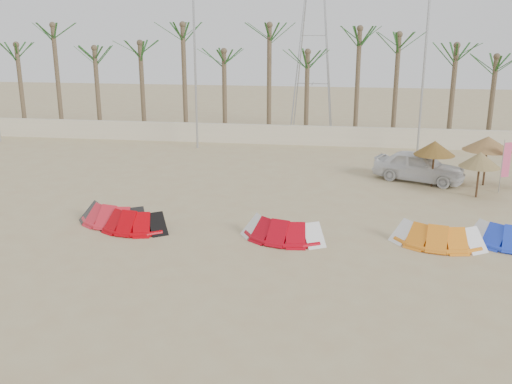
% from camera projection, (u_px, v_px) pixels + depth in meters
% --- Properties ---
extents(ground, '(120.00, 120.00, 0.00)m').
position_uv_depth(ground, '(227.00, 287.00, 17.53)').
color(ground, tan).
rests_on(ground, ground).
extents(boundary_wall, '(60.00, 0.30, 1.30)m').
position_uv_depth(boundary_wall, '(292.00, 135.00, 38.22)').
color(boundary_wall, beige).
rests_on(boundary_wall, ground).
extents(palm_line, '(52.00, 4.00, 7.70)m').
position_uv_depth(palm_line, '(305.00, 45.00, 37.92)').
color(palm_line, brown).
rests_on(palm_line, ground).
extents(lamp_b, '(1.25, 0.14, 11.00)m').
position_uv_depth(lamp_b, '(195.00, 58.00, 35.74)').
color(lamp_b, '#A5A8AD').
rests_on(lamp_b, ground).
extents(lamp_c, '(1.25, 0.14, 11.00)m').
position_uv_depth(lamp_c, '(425.00, 60.00, 33.73)').
color(lamp_c, '#A5A8AD').
rests_on(lamp_c, ground).
extents(pylon, '(3.00, 3.00, 14.00)m').
position_uv_depth(pylon, '(311.00, 129.00, 43.95)').
color(pylon, '#A5A8AD').
rests_on(pylon, ground).
extents(kite_red_left, '(3.26, 2.06, 0.90)m').
position_uv_depth(kite_red_left, '(115.00, 213.00, 23.15)').
color(kite_red_left, red).
rests_on(kite_red_left, ground).
extents(kite_red_mid, '(3.07, 1.88, 0.90)m').
position_uv_depth(kite_red_mid, '(134.00, 218.00, 22.45)').
color(kite_red_mid, '#B00007').
rests_on(kite_red_mid, ground).
extents(kite_red_right, '(3.46, 2.22, 0.90)m').
position_uv_depth(kite_red_right, '(283.00, 227.00, 21.48)').
color(kite_red_right, '#AB0311').
rests_on(kite_red_right, ground).
extents(kite_orange, '(3.44, 2.08, 0.90)m').
position_uv_depth(kite_orange, '(437.00, 232.00, 20.93)').
color(kite_orange, orange).
rests_on(kite_orange, ground).
extents(kite_blue, '(3.38, 2.21, 0.90)m').
position_uv_depth(kite_blue, '(511.00, 233.00, 20.84)').
color(kite_blue, blue).
rests_on(kite_blue, ground).
extents(parasol_left, '(2.01, 2.01, 2.31)m').
position_uv_depth(parasol_left, '(435.00, 148.00, 27.88)').
color(parasol_left, '#4C331E').
rests_on(parasol_left, ground).
extents(parasol_mid, '(1.86, 1.86, 2.16)m').
position_uv_depth(parasol_mid, '(480.00, 160.00, 26.14)').
color(parasol_mid, '#4C331E').
rests_on(parasol_mid, ground).
extents(parasol_right, '(2.40, 2.40, 2.49)m').
position_uv_depth(parasol_right, '(488.00, 143.00, 28.07)').
color(parasol_right, '#4C331E').
rests_on(parasol_right, ground).
extents(flag_pink, '(0.44, 0.17, 2.58)m').
position_uv_depth(flag_pink, '(506.00, 162.00, 26.94)').
color(flag_pink, '#A5A8AD').
rests_on(flag_pink, ground).
extents(car, '(4.92, 3.49, 1.55)m').
position_uv_depth(car, '(419.00, 166.00, 29.22)').
color(car, white).
rests_on(car, ground).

